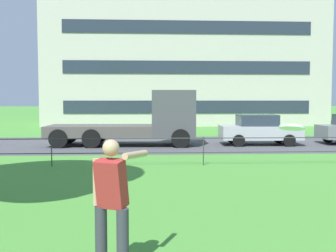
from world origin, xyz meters
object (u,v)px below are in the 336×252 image
Objects in this scene: apartment_building_background at (183,52)px; frisbee at (292,127)px; car_silver_center at (259,130)px; person_thrower at (112,201)px; flatbed_truck_far_left at (144,121)px.

frisbee is at bearing -93.27° from apartment_building_background.
apartment_building_background is at bearing 96.46° from car_silver_center.
person_thrower is 0.24× the size of flatbed_truck_far_left.
car_silver_center is at bearing 74.94° from frisbee.
apartment_building_background is (3.98, 33.50, 6.01)m from person_thrower.
car_silver_center is at bearing -0.99° from flatbed_truck_far_left.
apartment_building_background is (1.97, 34.45, 4.99)m from frisbee.
car_silver_center is at bearing -83.54° from apartment_building_background.
apartment_building_background is at bearing 79.04° from flatbed_truck_far_left.
frisbee is 34.86m from apartment_building_background.
flatbed_truck_far_left is at bearing 179.01° from car_silver_center.
flatbed_truck_far_left is 1.82× the size of car_silver_center.
frisbee is (2.01, -0.94, 1.02)m from person_thrower.
frisbee is 0.05× the size of flatbed_truck_far_left.
apartment_building_background is (3.68, 19.00, 5.74)m from flatbed_truck_far_left.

